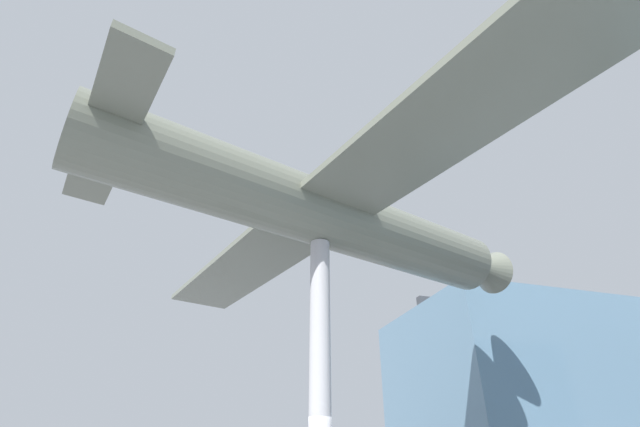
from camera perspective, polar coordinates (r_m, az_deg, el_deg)
name	(u,v)px	position (r m, az deg, el deg)	size (l,w,h in m)	color
glass_pavilion_left	(543,402)	(24.88, 27.63, -21.37)	(8.74, 12.94, 8.77)	#60849E
support_pylon_central	(320,377)	(10.17, 0.00, -20.94)	(0.49, 0.49, 6.62)	#B7B7BC
suspended_airplane	(328,216)	(11.74, 1.14, -0.35)	(18.11, 14.10, 2.67)	slate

